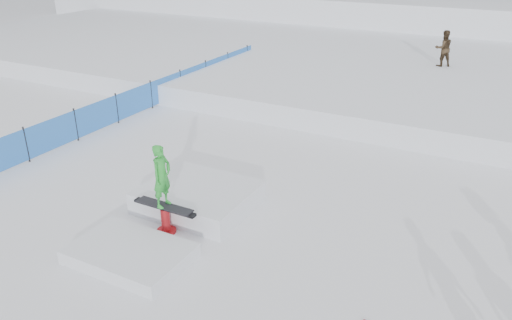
% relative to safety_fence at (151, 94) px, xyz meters
% --- Properties ---
extents(ground, '(120.00, 120.00, 0.00)m').
position_rel_safety_fence_xyz_m(ground, '(6.50, -6.60, -0.55)').
color(ground, white).
extents(snow_berm, '(60.00, 14.00, 2.40)m').
position_rel_safety_fence_xyz_m(snow_berm, '(6.50, 23.40, 0.65)').
color(snow_berm, white).
rests_on(snow_berm, ground).
extents(snow_midrise, '(50.00, 18.00, 0.80)m').
position_rel_safety_fence_xyz_m(snow_midrise, '(6.50, 9.40, -0.15)').
color(snow_midrise, white).
rests_on(snow_midrise, ground).
extents(safety_fence, '(0.05, 16.00, 1.10)m').
position_rel_safety_fence_xyz_m(safety_fence, '(0.00, 0.00, 0.00)').
color(safety_fence, blue).
rests_on(safety_fence, ground).
extents(walker_olive, '(0.96, 0.91, 1.57)m').
position_rel_safety_fence_xyz_m(walker_olive, '(9.16, 8.90, 1.04)').
color(walker_olive, '#38291A').
rests_on(walker_olive, snow_midrise).
extents(jib_rail_feature, '(2.60, 4.40, 2.11)m').
position_rel_safety_fence_xyz_m(jib_rail_feature, '(5.93, -6.31, -0.25)').
color(jib_rail_feature, white).
rests_on(jib_rail_feature, ground).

